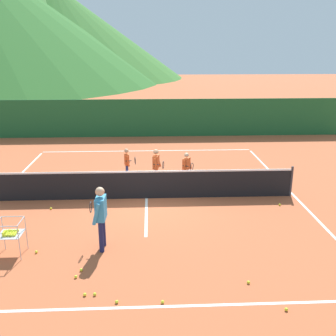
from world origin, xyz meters
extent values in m
plane|color=#B25633|center=(0.00, 0.00, 0.00)|extent=(120.00, 120.00, 0.00)
cube|color=white|center=(0.00, -5.75, 0.00)|extent=(10.11, 0.08, 0.01)
cube|color=white|center=(0.00, 6.26, 0.00)|extent=(10.11, 0.08, 0.01)
cube|color=white|center=(5.05, 0.00, 0.00)|extent=(0.08, 12.01, 0.01)
cube|color=white|center=(0.00, 0.00, 0.00)|extent=(0.08, 5.60, 0.01)
cylinder|color=#333338|center=(4.91, 0.00, 0.53)|extent=(0.08, 0.08, 1.05)
cube|color=black|center=(0.00, 0.00, 0.46)|extent=(9.73, 0.02, 0.92)
cube|color=white|center=(0.00, 0.00, 0.95)|extent=(9.73, 0.03, 0.06)
cylinder|color=#191E4C|center=(-1.09, -3.52, 0.41)|extent=(0.12, 0.12, 0.82)
cylinder|color=#191E4C|center=(-1.08, -3.21, 0.41)|extent=(0.12, 0.12, 0.82)
cube|color=#338CBF|center=(-1.08, -3.36, 1.10)|extent=(0.25, 0.50, 0.57)
sphere|color=#DBAD84|center=(-1.08, -3.36, 1.54)|extent=(0.23, 0.23, 0.23)
cylinder|color=#338CBF|center=(-1.16, -3.64, 1.07)|extent=(0.23, 0.10, 0.56)
cylinder|color=#338CBF|center=(-1.11, -3.08, 1.06)|extent=(0.17, 0.09, 0.56)
torus|color=#262628|center=(-1.37, -3.07, 1.02)|extent=(0.03, 0.29, 0.29)
cylinder|color=black|center=(-1.13, -3.08, 1.02)|extent=(0.22, 0.04, 0.03)
cylinder|color=navy|center=(-0.76, 2.11, 0.30)|extent=(0.09, 0.09, 0.60)
cylinder|color=navy|center=(-0.73, 1.88, 0.30)|extent=(0.09, 0.09, 0.60)
cube|color=#E55926|center=(-0.75, 1.99, 0.82)|extent=(0.21, 0.38, 0.42)
sphere|color=tan|center=(-0.75, 1.99, 1.14)|extent=(0.17, 0.17, 0.17)
cylinder|color=#E55926|center=(-0.73, 2.20, 0.79)|extent=(0.17, 0.08, 0.41)
cylinder|color=#E55926|center=(-0.69, 1.79, 0.79)|extent=(0.13, 0.08, 0.42)
torus|color=#262628|center=(-0.43, 1.83, 0.80)|extent=(0.06, 0.29, 0.29)
cylinder|color=black|center=(-0.67, 1.79, 0.80)|extent=(0.22, 0.06, 0.03)
cylinder|color=silver|center=(0.37, 1.37, 0.34)|extent=(0.10, 0.10, 0.68)
cylinder|color=silver|center=(0.33, 1.11, 0.34)|extent=(0.10, 0.10, 0.68)
cube|color=#E55926|center=(0.35, 1.24, 0.92)|extent=(0.26, 0.43, 0.48)
sphere|color=tan|center=(0.35, 1.24, 1.28)|extent=(0.19, 0.19, 0.19)
cylinder|color=#E55926|center=(0.45, 1.46, 0.89)|extent=(0.20, 0.11, 0.47)
cylinder|color=#E55926|center=(0.34, 1.01, 0.89)|extent=(0.15, 0.10, 0.47)
torus|color=#262628|center=(0.60, 0.95, 0.88)|extent=(0.08, 0.29, 0.29)
cylinder|color=black|center=(0.36, 1.00, 0.88)|extent=(0.22, 0.07, 0.03)
cylinder|color=navy|center=(1.51, 1.34, 0.31)|extent=(0.09, 0.09, 0.61)
cylinder|color=navy|center=(1.39, 1.13, 0.31)|extent=(0.09, 0.09, 0.61)
cube|color=#E55926|center=(1.45, 1.24, 0.83)|extent=(0.32, 0.40, 0.43)
sphere|color=#DBAD84|center=(1.45, 1.24, 1.15)|extent=(0.17, 0.17, 0.17)
cylinder|color=#E55926|center=(1.60, 1.39, 0.80)|extent=(0.18, 0.14, 0.42)
cylinder|color=#E55926|center=(1.38, 1.04, 0.80)|extent=(0.14, 0.12, 0.42)
torus|color=#262628|center=(1.61, 0.91, 0.81)|extent=(0.16, 0.27, 0.29)
cylinder|color=black|center=(1.40, 1.03, 0.81)|extent=(0.21, 0.13, 0.03)
cylinder|color=#B7B7BC|center=(-3.54, -3.28, 0.45)|extent=(0.02, 0.02, 0.89)
cylinder|color=#B7B7BC|center=(-2.98, -3.28, 0.45)|extent=(0.02, 0.02, 0.89)
cylinder|color=#B7B7BC|center=(-2.98, -3.84, 0.45)|extent=(0.02, 0.02, 0.89)
cube|color=#B7B7BC|center=(-3.26, -3.56, 0.55)|extent=(0.56, 0.56, 0.01)
cube|color=#B7B7BC|center=(-3.26, -3.28, 0.89)|extent=(0.56, 0.02, 0.02)
cube|color=#B7B7BC|center=(-3.26, -3.84, 0.89)|extent=(0.56, 0.02, 0.02)
cube|color=#B7B7BC|center=(-2.98, -3.56, 0.89)|extent=(0.02, 0.56, 0.02)
sphere|color=yellow|center=(-3.38, -3.69, 0.58)|extent=(0.07, 0.07, 0.07)
sphere|color=yellow|center=(-3.39, -3.62, 0.58)|extent=(0.07, 0.07, 0.07)
sphere|color=yellow|center=(-3.39, -3.57, 0.58)|extent=(0.07, 0.07, 0.07)
sphere|color=yellow|center=(-3.39, -3.49, 0.59)|extent=(0.07, 0.07, 0.07)
sphere|color=yellow|center=(-3.39, -3.44, 0.58)|extent=(0.07, 0.07, 0.07)
sphere|color=yellow|center=(-3.32, -3.69, 0.58)|extent=(0.07, 0.07, 0.07)
sphere|color=yellow|center=(-3.32, -3.63, 0.58)|extent=(0.07, 0.07, 0.07)
sphere|color=yellow|center=(-3.33, -3.56, 0.58)|extent=(0.07, 0.07, 0.07)
sphere|color=yellow|center=(-3.32, -3.50, 0.59)|extent=(0.07, 0.07, 0.07)
sphere|color=yellow|center=(-3.32, -3.43, 0.59)|extent=(0.07, 0.07, 0.07)
sphere|color=yellow|center=(-3.26, -3.69, 0.59)|extent=(0.07, 0.07, 0.07)
sphere|color=yellow|center=(-3.25, -3.62, 0.58)|extent=(0.07, 0.07, 0.07)
sphere|color=yellow|center=(-3.26, -3.56, 0.58)|extent=(0.07, 0.07, 0.07)
sphere|color=yellow|center=(-3.26, -3.50, 0.59)|extent=(0.07, 0.07, 0.07)
sphere|color=yellow|center=(-3.26, -3.43, 0.58)|extent=(0.07, 0.07, 0.07)
sphere|color=yellow|center=(-3.20, -3.69, 0.58)|extent=(0.07, 0.07, 0.07)
sphere|color=yellow|center=(-3.19, -3.62, 0.58)|extent=(0.07, 0.07, 0.07)
sphere|color=yellow|center=(-3.19, -3.56, 0.58)|extent=(0.07, 0.07, 0.07)
sphere|color=yellow|center=(-3.20, -3.50, 0.58)|extent=(0.07, 0.07, 0.07)
sphere|color=yellow|center=(-3.19, -3.43, 0.58)|extent=(0.07, 0.07, 0.07)
sphere|color=yellow|center=(-3.13, -3.69, 0.58)|extent=(0.07, 0.07, 0.07)
sphere|color=yellow|center=(-3.13, -3.63, 0.59)|extent=(0.07, 0.07, 0.07)
sphere|color=yellow|center=(-3.13, -3.57, 0.59)|extent=(0.07, 0.07, 0.07)
sphere|color=yellow|center=(-3.13, -3.49, 0.58)|extent=(0.07, 0.07, 0.07)
sphere|color=yellow|center=(-3.12, -3.43, 0.59)|extent=(0.07, 0.07, 0.07)
sphere|color=yellow|center=(-3.38, -3.69, 0.64)|extent=(0.07, 0.07, 0.07)
sphere|color=yellow|center=(-3.38, -3.63, 0.64)|extent=(0.07, 0.07, 0.07)
sphere|color=yellow|center=(-3.38, -3.57, 0.64)|extent=(0.07, 0.07, 0.07)
sphere|color=yellow|center=(4.29, -0.82, 0.03)|extent=(0.07, 0.07, 0.07)
sphere|color=yellow|center=(-1.53, -4.67, 0.03)|extent=(0.07, 0.07, 0.07)
sphere|color=yellow|center=(-1.03, -5.33, 0.03)|extent=(0.07, 0.07, 0.07)
sphere|color=yellow|center=(-1.46, -4.40, 0.03)|extent=(0.07, 0.07, 0.07)
sphere|color=yellow|center=(-2.70, -3.53, 0.03)|extent=(0.07, 0.07, 0.07)
sphere|color=yellow|center=(-2.99, -0.80, 0.03)|extent=(0.07, 0.07, 0.07)
sphere|color=yellow|center=(2.23, -5.06, 0.03)|extent=(0.07, 0.07, 0.07)
sphere|color=yellow|center=(-1.23, -5.33, 0.03)|extent=(0.07, 0.07, 0.07)
sphere|color=yellow|center=(-0.56, -5.60, 0.03)|extent=(0.07, 0.07, 0.07)
sphere|color=yellow|center=(2.74, -5.99, 0.03)|extent=(0.07, 0.07, 0.07)
sphere|color=yellow|center=(0.35, -5.65, 0.03)|extent=(0.07, 0.07, 0.07)
cube|color=#1E5B2D|center=(0.00, 9.47, 1.05)|extent=(22.23, 0.08, 2.10)
cone|color=#38702D|center=(-14.43, 53.24, 7.06)|extent=(39.78, 39.78, 14.12)
camera|label=1|loc=(0.15, -12.26, 4.89)|focal=41.76mm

